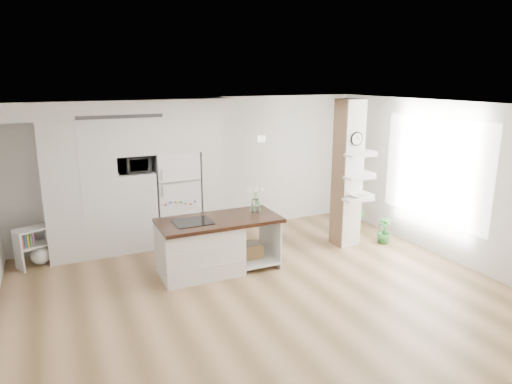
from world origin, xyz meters
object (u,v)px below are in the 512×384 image
refrigerator (176,197)px  kitchen_island (207,245)px  bookshelf (37,249)px  floor_plant_a (357,223)px

refrigerator → kitchen_island: size_ratio=0.90×
kitchen_island → bookshelf: 2.89m
refrigerator → bookshelf: bearing=-176.0°
bookshelf → refrigerator: bearing=-20.7°
refrigerator → kitchen_island: 1.68m
refrigerator → floor_plant_a: refrigerator is taller
bookshelf → floor_plant_a: 5.86m
kitchen_island → refrigerator: bearing=91.8°
bookshelf → floor_plant_a: size_ratio=1.24×
refrigerator → kitchen_island: bearing=-88.5°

